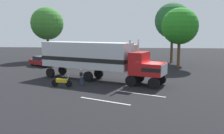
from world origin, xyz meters
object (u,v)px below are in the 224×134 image
Objects in this scene: tree_left at (173,21)px; tree_right at (47,24)px; parked_car at (42,61)px; person_bystander at (81,76)px; semi_truck at (94,57)px; motorcycle at (62,82)px; tree_center at (180,26)px; parked_bus at (104,52)px.

tree_left reaches higher than tree_right.
person_bystander is at bearing -54.68° from parked_car.
semi_truck is at bearing -123.36° from tree_left.
person_bystander reaches higher than motorcycle.
person_bystander is 1.98m from motorcycle.
parked_car is at bearing -76.93° from tree_right.
tree_center is (13.60, 14.02, 5.66)m from motorcycle.
tree_center reaches higher than parked_car.
parked_car is at bearing 118.28° from motorcycle.
parked_car is 0.52× the size of tree_center.
person_bystander is 0.77× the size of motorcycle.
person_bystander is at bearing -91.47° from parked_bus.
parked_car is 0.46× the size of tree_right.
motorcycle is 25.24m from tree_left.
motorcycle is (-1.75, -0.84, -0.41)m from person_bystander.
person_bystander is 0.35× the size of parked_car.
tree_right is at bearing 112.83° from motorcycle.
parked_bus is at bearing -161.16° from tree_left.
tree_right reaches higher than motorcycle.
tree_center is at bearing 43.46° from semi_truck.
tree_right is at bearing 117.44° from person_bystander.
person_bystander is 15.53m from parked_bus.
tree_left is 23.01m from tree_right.
tree_right is (-22.97, 8.25, 0.77)m from tree_center.
tree_center reaches higher than person_bystander.
tree_right is at bearing 103.07° from parked_car.
tree_center is at bearing -11.37° from parked_bus.
tree_right is (-11.12, 21.43, 6.02)m from person_bystander.
tree_right is (-9.38, 22.27, 6.43)m from motorcycle.
parked_bus is 13.09m from tree_left.
tree_center is at bearing -19.76° from tree_right.
tree_right reaches higher than person_bystander.
parked_car is 10.66m from tree_right.
tree_right reaches higher than semi_truck.
semi_truck is 14.35m from parked_car.
tree_left reaches higher than person_bystander.
parked_bus is (0.40, 15.48, 1.17)m from person_bystander.
motorcycle is 0.20× the size of tree_left.
person_bystander is (-0.85, -2.76, -1.63)m from semi_truck.
parked_car is 0.45× the size of tree_left.
tree_center is 24.42m from tree_right.
motorcycle is (-2.15, -16.32, -1.58)m from parked_bus.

